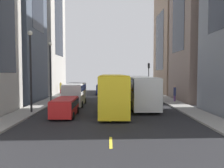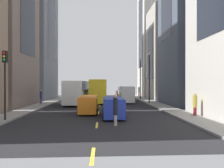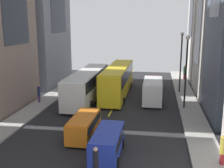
{
  "view_description": "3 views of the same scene",
  "coord_description": "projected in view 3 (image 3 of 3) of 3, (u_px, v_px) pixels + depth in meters",
  "views": [
    {
      "loc": [
        0.1,
        26.81,
        3.83
      ],
      "look_at": [
        -0.29,
        -0.62,
        2.4
      ],
      "focal_mm": 35.14,
      "sensor_mm": 36.0,
      "label": 1
    },
    {
      "loc": [
        0.41,
        -29.11,
        3.0
      ],
      "look_at": [
        1.73,
        -1.73,
        2.94
      ],
      "focal_mm": 31.3,
      "sensor_mm": 36.0,
      "label": 2
    },
    {
      "loc": [
        4.47,
        -28.74,
        8.81
      ],
      "look_at": [
        -0.49,
        1.02,
        2.06
      ],
      "focal_mm": 44.21,
      "sensor_mm": 36.0,
      "label": 3
    }
  ],
  "objects": [
    {
      "name": "lane_stripe_7",
      "position": [
        133.0,
        72.0,
        50.52
      ],
      "size": [
        0.16,
        2.0,
        0.01
      ],
      "primitive_type": "cube",
      "color": "yellow",
      "rests_on": "ground"
    },
    {
      "name": "pedestrian_crossing_near",
      "position": [
        39.0,
        93.0,
        30.39
      ],
      "size": [
        0.32,
        0.32,
        2.02
      ],
      "rotation": [
        0.0,
        0.0,
        0.72
      ],
      "color": "#593372",
      "rests_on": "ground"
    },
    {
      "name": "streetlamp_near",
      "position": [
        186.0,
        65.0,
        27.67
      ],
      "size": [
        0.44,
        0.44,
        7.44
      ],
      "color": "black",
      "rests_on": "ground"
    },
    {
      "name": "ground_plane",
      "position": [
        115.0,
        104.0,
        30.31
      ],
      "size": [
        42.22,
        42.22,
        0.0
      ],
      "primitive_type": "plane",
      "color": "black"
    },
    {
      "name": "streetlamp_far",
      "position": [
        181.0,
        56.0,
        34.26
      ],
      "size": [
        0.44,
        0.44,
        7.53
      ],
      "color": "black",
      "rests_on": "ground"
    },
    {
      "name": "lane_stripe_5",
      "position": [
        125.0,
        86.0,
        38.97
      ],
      "size": [
        0.16,
        2.0,
        0.01
      ],
      "primitive_type": "cube",
      "color": "yellow",
      "rests_on": "ground"
    },
    {
      "name": "car_red_1",
      "position": [
        153.0,
        83.0,
        36.92
      ],
      "size": [
        2.01,
        4.33,
        1.57
      ],
      "color": "red",
      "rests_on": "ground"
    },
    {
      "name": "lane_stripe_2",
      "position": [
        97.0,
        137.0,
        21.64
      ],
      "size": [
        0.16,
        2.0,
        0.01
      ],
      "primitive_type": "cube",
      "color": "yellow",
      "rests_on": "ground"
    },
    {
      "name": "streetcar_yellow",
      "position": [
        118.0,
        78.0,
        33.93
      ],
      "size": [
        2.7,
        12.92,
        3.59
      ],
      "color": "yellow",
      "rests_on": "ground"
    },
    {
      "name": "lane_stripe_4",
      "position": [
        119.0,
        97.0,
        33.19
      ],
      "size": [
        0.16,
        2.0,
        0.01
      ],
      "primitive_type": "cube",
      "color": "yellow",
      "rests_on": "ground"
    },
    {
      "name": "delivery_van_white",
      "position": [
        153.0,
        89.0,
        30.73
      ],
      "size": [
        2.25,
        5.39,
        2.58
      ],
      "color": "white",
      "rests_on": "ground"
    },
    {
      "name": "pedestrian_waiting_curb",
      "position": [
        223.0,
        148.0,
        17.02
      ],
      "size": [
        0.38,
        0.38,
        2.02
      ],
      "rotation": [
        0.0,
        0.0,
        3.31
      ],
      "color": "maroon",
      "rests_on": "ground"
    },
    {
      "name": "pedestrian_walking_far",
      "position": [
        96.0,
        165.0,
        15.09
      ],
      "size": [
        0.31,
        0.31,
        2.23
      ],
      "rotation": [
        0.0,
        0.0,
        2.55
      ],
      "color": "gray",
      "rests_on": "ground"
    },
    {
      "name": "city_bus_white",
      "position": [
        88.0,
        83.0,
        31.79
      ],
      "size": [
        2.8,
        12.42,
        3.35
      ],
      "color": "silver",
      "rests_on": "ground"
    },
    {
      "name": "sidewalk_west",
      "position": [
        46.0,
        100.0,
        31.57
      ],
      "size": [
        2.27,
        44.0,
        0.15
      ],
      "primitive_type": "cube",
      "color": "gray",
      "rests_on": "ground"
    },
    {
      "name": "car_blue_2",
      "position": [
        108.0,
        141.0,
        18.47
      ],
      "size": [
        1.91,
        4.46,
        1.74
      ],
      "color": "#2338AD",
      "rests_on": "ground"
    },
    {
      "name": "lane_stripe_6",
      "position": [
        129.0,
        78.0,
        44.74
      ],
      "size": [
        0.16,
        2.0,
        0.01
      ],
      "primitive_type": "cube",
      "color": "yellow",
      "rests_on": "ground"
    },
    {
      "name": "pedestrian_crossing_mid",
      "position": [
        184.0,
        72.0,
        42.84
      ],
      "size": [
        0.34,
        0.34,
        2.18
      ],
      "rotation": [
        0.0,
        0.0,
        4.87
      ],
      "color": "maroon",
      "rests_on": "ground"
    },
    {
      "name": "sidewalk_east",
      "position": [
        190.0,
        107.0,
        29.01
      ],
      "size": [
        2.27,
        44.0,
        0.15
      ],
      "primitive_type": "cube",
      "color": "gray",
      "rests_on": "ground"
    },
    {
      "name": "car_orange_0",
      "position": [
        84.0,
        125.0,
        21.46
      ],
      "size": [
        1.88,
        4.56,
        1.73
      ],
      "color": "orange",
      "rests_on": "ground"
    },
    {
      "name": "lane_stripe_3",
      "position": [
        110.0,
        113.0,
        27.42
      ],
      "size": [
        0.16,
        2.0,
        0.01
      ],
      "primitive_type": "cube",
      "color": "yellow",
      "rests_on": "ground"
    }
  ]
}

